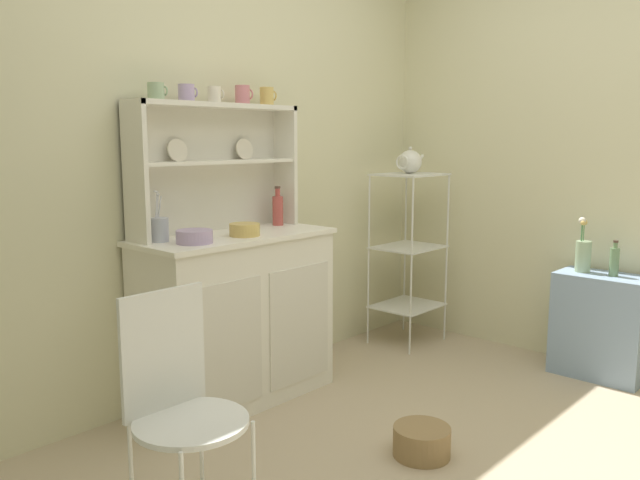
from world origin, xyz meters
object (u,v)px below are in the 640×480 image
(jam_bottle, at_px, (278,209))
(cup_sage_0, at_px, (156,91))
(side_shelf_blue, at_px, (601,326))
(hutch_shelf_unit, at_px, (212,157))
(porcelain_teapot, at_px, (410,162))
(flower_vase, at_px, (583,253))
(wire_chair, at_px, (180,397))
(bakers_rack, at_px, (408,241))
(utensil_jar, at_px, (160,229))
(floor_basket, at_px, (422,441))
(oil_bottle, at_px, (614,261))
(hutch_cabinet, at_px, (237,316))
(bowl_mixing_large, at_px, (194,237))

(jam_bottle, bearing_deg, cup_sage_0, 177.12)
(side_shelf_blue, bearing_deg, hutch_shelf_unit, 138.46)
(porcelain_teapot, xyz_separation_m, flower_vase, (0.22, -1.03, -0.49))
(wire_chair, distance_m, porcelain_teapot, 2.47)
(bakers_rack, relative_size, porcelain_teapot, 4.63)
(cup_sage_0, distance_m, utensil_jar, 0.62)
(hutch_shelf_unit, height_order, floor_basket, hutch_shelf_unit)
(hutch_shelf_unit, bearing_deg, jam_bottle, -11.45)
(flower_vase, xyz_separation_m, oil_bottle, (-0.00, -0.17, -0.02))
(side_shelf_blue, height_order, floor_basket, side_shelf_blue)
(hutch_shelf_unit, bearing_deg, wire_chair, -133.36)
(utensil_jar, distance_m, oil_bottle, 2.40)
(side_shelf_blue, xyz_separation_m, jam_bottle, (-1.21, 1.33, 0.65))
(hutch_cabinet, relative_size, oil_bottle, 5.18)
(bakers_rack, bearing_deg, wire_chair, -162.68)
(hutch_shelf_unit, xyz_separation_m, utensil_jar, (-0.38, -0.08, -0.32))
(flower_vase, relative_size, oil_bottle, 1.56)
(bakers_rack, xyz_separation_m, utensil_jar, (-1.74, 0.17, 0.25))
(jam_bottle, xyz_separation_m, oil_bottle, (1.21, -1.37, -0.28))
(side_shelf_blue, relative_size, flower_vase, 1.88)
(hutch_cabinet, bearing_deg, cup_sage_0, 160.12)
(side_shelf_blue, height_order, jam_bottle, jam_bottle)
(side_shelf_blue, xyz_separation_m, floor_basket, (-1.45, 0.21, -0.23))
(bowl_mixing_large, bearing_deg, flower_vase, -29.08)
(wire_chair, xyz_separation_m, jam_bottle, (1.28, 0.88, 0.42))
(wire_chair, height_order, cup_sage_0, cup_sage_0)
(bakers_rack, distance_m, utensil_jar, 1.77)
(wire_chair, bearing_deg, hutch_cabinet, 40.54)
(side_shelf_blue, distance_m, wire_chair, 2.54)
(hutch_shelf_unit, bearing_deg, side_shelf_blue, -41.54)
(bakers_rack, height_order, side_shelf_blue, bakers_rack)
(side_shelf_blue, bearing_deg, hutch_cabinet, 141.93)
(cup_sage_0, bearing_deg, bakers_rack, -7.06)
(oil_bottle, bearing_deg, bakers_rack, 100.23)
(oil_bottle, bearing_deg, cup_sage_0, 143.72)
(cup_sage_0, bearing_deg, hutch_shelf_unit, 6.79)
(jam_bottle, distance_m, porcelain_teapot, 1.03)
(side_shelf_blue, distance_m, jam_bottle, 1.91)
(hutch_shelf_unit, relative_size, bowl_mixing_large, 5.77)
(floor_basket, xyz_separation_m, utensil_jar, (-0.51, 1.10, 0.85))
(porcelain_teapot, bearing_deg, hutch_cabinet, 176.28)
(utensil_jar, bearing_deg, cup_sage_0, 48.82)
(bakers_rack, bearing_deg, utensil_jar, 174.50)
(bowl_mixing_large, distance_m, flower_vase, 2.16)
(side_shelf_blue, height_order, porcelain_teapot, porcelain_teapot)
(hutch_shelf_unit, bearing_deg, cup_sage_0, -173.21)
(side_shelf_blue, relative_size, bowl_mixing_large, 3.52)
(cup_sage_0, bearing_deg, flower_vase, -32.86)
(porcelain_teapot, height_order, flower_vase, porcelain_teapot)
(cup_sage_0, distance_m, bowl_mixing_large, 0.68)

